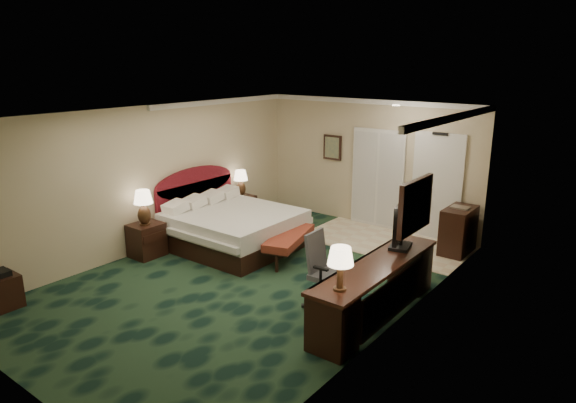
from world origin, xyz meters
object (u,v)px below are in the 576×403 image
Objects in this scene: bed at (234,229)px; nightstand_near at (147,240)px; lamp_near at (144,208)px; desk_chair at (330,272)px; nightstand_far at (241,209)px; side_table at (1,292)px; minibar at (458,231)px; desk at (376,290)px; lamp_far at (241,183)px; bed_bench at (289,246)px; tv at (402,224)px.

bed is 1.63m from nightstand_near.
desk_chair is (3.77, 0.33, -0.37)m from lamp_near.
nightstand_far is 1.20× the size of side_table.
lamp_near reaches higher than minibar.
lamp_near is 2.64m from side_table.
lamp_near is at bearing -47.61° from nightstand_near.
minibar is at bearing 39.09° from nightstand_near.
lamp_near reaches higher than desk.
lamp_far is at bearing 90.59° from nightstand_near.
desk_chair is at bearing -101.36° from minibar.
desk is (4.43, 3.08, 0.15)m from side_table.
desk is at bearing -24.92° from nightstand_far.
lamp_far reaches higher than desk.
minibar reaches higher than nightstand_far.
desk_chair is at bearing -51.92° from bed_bench.
desk_chair is (3.79, 0.30, 0.26)m from nightstand_near.
desk_chair reaches higher than nightstand_far.
desk is (3.48, -0.83, 0.05)m from bed.
side_table is 4.77m from desk_chair.
tv reaches higher than nightstand_near.
nightstand_near is at bearing -89.76° from nightstand_far.
desk_chair is 1.30× the size of minibar.
nightstand_near is at bearing -178.05° from desk_chair.
bed reaches higher than side_table.
nightstand_far is 0.52× the size of desk_chair.
lamp_near reaches higher than bed_bench.
bed is 3.56m from tv.
lamp_near is 3.80m from desk_chair.
side_table is 0.57× the size of minibar.
lamp_near is 0.23× the size of desk.
lamp_far is at bearing -166.96° from minibar.
bed is at bearing 166.59° from desk.
bed_bench is 1.50× the size of tv.
bed reaches higher than nightstand_far.
desk_chair is at bearing 37.13° from side_table.
desk_chair reaches higher than desk.
side_table is (-0.03, -2.55, -0.69)m from lamp_near.
bed is at bearing -52.27° from lamp_far.
tv is at bearing -21.79° from bed_bench.
tv is 2.47m from minibar.
minibar is at bearing 13.04° from lamp_far.
tv is (4.41, 3.83, 0.91)m from side_table.
lamp_near is at bearing -88.90° from lamp_far.
lamp_far is at bearing 135.25° from nightstand_far.
lamp_near is at bearing 89.27° from side_table.
lamp_near is 0.57× the size of desk_chair.
minibar reaches higher than desk.
minibar is (0.06, 2.36, -0.72)m from tv.
lamp_far is at bearing 91.10° from lamp_near.
desk is (4.39, 0.53, -0.54)m from lamp_near.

